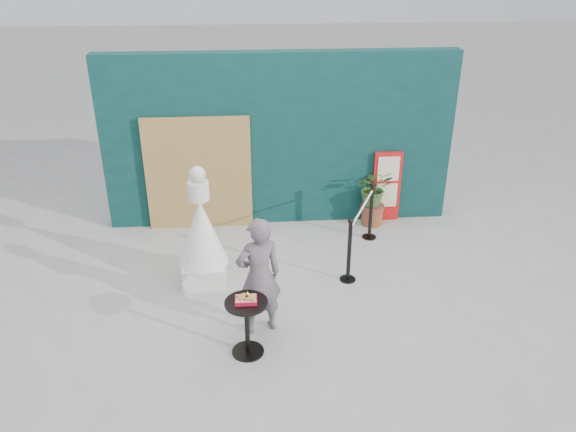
# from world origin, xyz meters

# --- Properties ---
(ground) EXTENTS (60.00, 60.00, 0.00)m
(ground) POSITION_xyz_m (0.00, 0.00, 0.00)
(ground) COLOR #ADAAA5
(ground) RESTS_ON ground
(back_wall) EXTENTS (6.00, 0.30, 3.00)m
(back_wall) POSITION_xyz_m (0.00, 3.15, 1.50)
(back_wall) COLOR #0A2E2C
(back_wall) RESTS_ON ground
(bamboo_fence) EXTENTS (1.80, 0.08, 2.00)m
(bamboo_fence) POSITION_xyz_m (-1.40, 2.94, 1.00)
(bamboo_fence) COLOR tan
(bamboo_fence) RESTS_ON ground
(woman) EXTENTS (0.68, 0.54, 1.62)m
(woman) POSITION_xyz_m (-0.47, -0.10, 0.81)
(woman) COLOR slate
(woman) RESTS_ON ground
(menu_board) EXTENTS (0.50, 0.07, 1.30)m
(menu_board) POSITION_xyz_m (1.90, 2.95, 0.65)
(menu_board) COLOR red
(menu_board) RESTS_ON ground
(statue) EXTENTS (0.72, 0.72, 1.84)m
(statue) POSITION_xyz_m (-1.25, 1.11, 0.75)
(statue) COLOR silver
(statue) RESTS_ON ground
(cafe_table) EXTENTS (0.52, 0.52, 0.75)m
(cafe_table) POSITION_xyz_m (-0.63, -0.55, 0.50)
(cafe_table) COLOR black
(cafe_table) RESTS_ON ground
(food_basket) EXTENTS (0.26, 0.19, 0.11)m
(food_basket) POSITION_xyz_m (-0.63, -0.55, 0.79)
(food_basket) COLOR #B6132D
(food_basket) RESTS_ON cafe_table
(planter) EXTENTS (0.62, 0.54, 1.06)m
(planter) POSITION_xyz_m (1.64, 2.80, 0.61)
(planter) COLOR brown
(planter) RESTS_ON ground
(stanchion_barrier) EXTENTS (0.84, 1.54, 1.03)m
(stanchion_barrier) POSITION_xyz_m (1.19, 1.64, 0.49)
(stanchion_barrier) COLOR black
(stanchion_barrier) RESTS_ON ground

